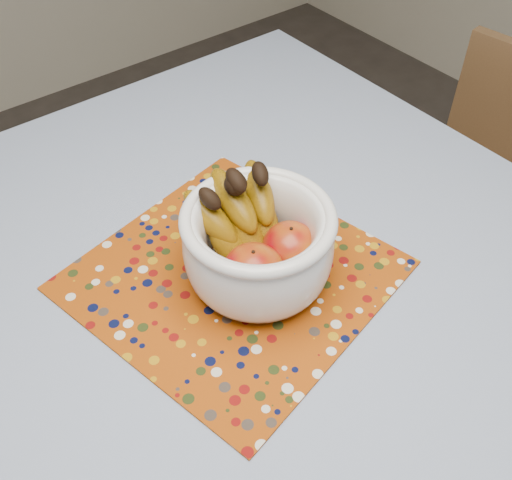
% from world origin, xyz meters
% --- Properties ---
extents(table, '(1.20, 1.20, 0.75)m').
position_xyz_m(table, '(0.00, 0.00, 0.67)').
color(table, brown).
rests_on(table, ground).
extents(chair, '(0.39, 0.39, 0.82)m').
position_xyz_m(chair, '(0.86, 0.11, 0.46)').
color(chair, brown).
rests_on(chair, ground).
extents(tablecloth, '(1.32, 1.32, 0.01)m').
position_xyz_m(tablecloth, '(0.00, 0.00, 0.76)').
color(tablecloth, slate).
rests_on(tablecloth, table).
extents(placemat, '(0.49, 0.49, 0.00)m').
position_xyz_m(placemat, '(0.09, 0.08, 0.76)').
color(placemat, '#923907').
rests_on(placemat, tablecloth).
extents(fruit_bowl, '(0.22, 0.23, 0.17)m').
position_xyz_m(fruit_bowl, '(0.12, 0.07, 0.84)').
color(fruit_bowl, white).
rests_on(fruit_bowl, placemat).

